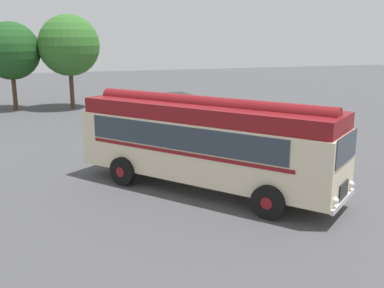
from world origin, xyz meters
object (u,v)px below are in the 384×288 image
at_px(car_near_left, 135,107).
at_px(car_mid_left, 179,106).
at_px(vintage_bus, 206,140).
at_px(traffic_cone, 327,190).

bearing_deg(car_near_left, car_mid_left, -5.04).
bearing_deg(vintage_bus, car_near_left, 87.71).
xyz_separation_m(car_near_left, car_mid_left, (3.03, -0.27, 0.00)).
bearing_deg(car_mid_left, traffic_cone, -89.70).
height_order(car_near_left, traffic_cone, car_near_left).
height_order(vintage_bus, car_mid_left, vintage_bus).
distance_m(vintage_bus, car_mid_left, 15.41).
bearing_deg(traffic_cone, car_mid_left, 90.30).
relative_size(vintage_bus, traffic_cone, 17.22).
distance_m(car_near_left, traffic_cone, 17.73).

